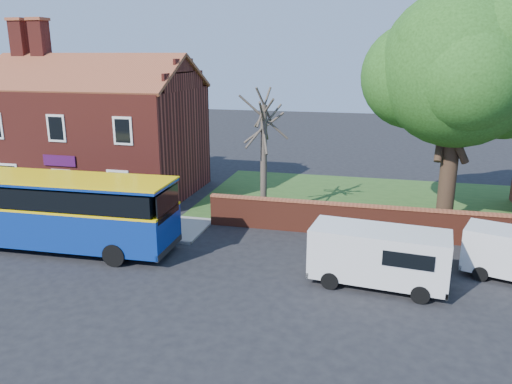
# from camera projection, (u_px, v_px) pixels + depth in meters

# --- Properties ---
(ground) EXTENTS (120.00, 120.00, 0.00)m
(ground) POSITION_uv_depth(u_px,v_px,m) (107.00, 276.00, 19.80)
(ground) COLOR black
(ground) RESTS_ON ground
(pavement) EXTENTS (18.00, 3.50, 0.12)m
(pavement) POSITION_uv_depth(u_px,v_px,m) (46.00, 217.00, 26.79)
(pavement) COLOR gray
(pavement) RESTS_ON ground
(kerb) EXTENTS (18.00, 0.15, 0.14)m
(kerb) POSITION_uv_depth(u_px,v_px,m) (23.00, 227.00, 25.15)
(kerb) COLOR slate
(kerb) RESTS_ON ground
(grass_strip) EXTENTS (26.00, 12.00, 0.04)m
(grass_strip) POSITION_uv_depth(u_px,v_px,m) (425.00, 206.00, 28.93)
(grass_strip) COLOR #426B28
(grass_strip) RESTS_ON ground
(shop_building) EXTENTS (12.30, 8.13, 10.50)m
(shop_building) POSITION_uv_depth(u_px,v_px,m) (97.00, 138.00, 31.28)
(shop_building) COLOR maroon
(shop_building) RESTS_ON ground
(boundary_wall) EXTENTS (22.00, 0.38, 1.60)m
(boundary_wall) POSITION_uv_depth(u_px,v_px,m) (437.00, 226.00, 23.11)
(boundary_wall) COLOR maroon
(boundary_wall) RESTS_ON ground
(bus) EXTENTS (10.99, 3.08, 3.32)m
(bus) POSITION_uv_depth(u_px,v_px,m) (47.00, 208.00, 22.23)
(bus) COLOR navy
(bus) RESTS_ON ground
(van_near) EXTENTS (5.25, 2.56, 2.22)m
(van_near) POSITION_uv_depth(u_px,v_px,m) (379.00, 255.00, 18.71)
(van_near) COLOR silver
(van_near) RESTS_ON ground
(large_tree) EXTENTS (9.54, 7.55, 11.64)m
(large_tree) POSITION_uv_depth(u_px,v_px,m) (460.00, 73.00, 23.89)
(large_tree) COLOR black
(large_tree) RESTS_ON ground
(bare_tree) EXTENTS (2.46, 2.93, 6.55)m
(bare_tree) POSITION_uv_depth(u_px,v_px,m) (264.00, 156.00, 26.20)
(bare_tree) COLOR #4C4238
(bare_tree) RESTS_ON ground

